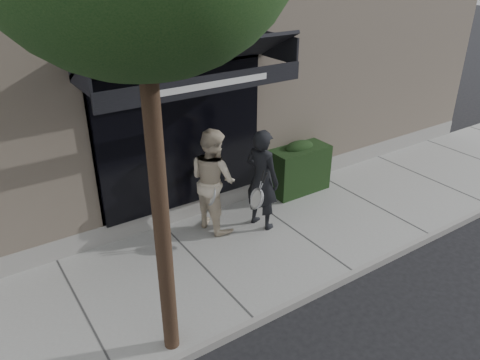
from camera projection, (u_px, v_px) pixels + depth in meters
ground at (294, 235)px, 8.90m from camera, size 80.00×80.00×0.00m
sidewalk at (294, 232)px, 8.87m from camera, size 20.00×3.00×0.12m
curb at (354, 274)px, 7.71m from camera, size 20.00×0.10×0.14m
building_facade at (169, 47)px, 11.37m from camera, size 14.30×8.04×5.64m
hedge at (298, 167)px, 10.08m from camera, size 1.30×0.70×1.14m
pedestrian_front at (262, 180)px, 8.58m from camera, size 0.77×0.88×1.94m
pedestrian_back at (213, 180)px, 8.54m from camera, size 0.86×1.05×1.96m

